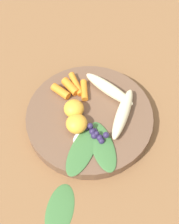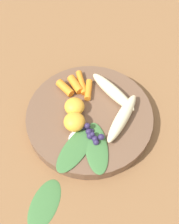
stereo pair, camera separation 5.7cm
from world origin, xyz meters
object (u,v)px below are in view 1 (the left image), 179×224
banana_peeled_left (109,89)px  banana_peeled_right (123,113)px  orange_segment_near (77,124)px  kale_leaf_stray (60,210)px  bowl (90,118)px

banana_peeled_left → banana_peeled_right: 0.07m
orange_segment_near → kale_leaf_stray: size_ratio=0.43×
banana_peeled_right → orange_segment_near: (0.04, 0.10, 0.00)m
bowl → banana_peeled_right: (-0.05, -0.05, 0.03)m
bowl → orange_segment_near: 0.05m
orange_segment_near → banana_peeled_left: bearing=-75.9°
orange_segment_near → bowl: bearing=-77.2°
kale_leaf_stray → bowl: bearing=175.2°
bowl → kale_leaf_stray: 0.21m
banana_peeled_right → orange_segment_near: bearing=124.7°
banana_peeled_left → orange_segment_near: size_ratio=2.93×
orange_segment_near → kale_leaf_stray: bearing=131.2°
banana_peeled_left → orange_segment_near: bearing=93.1°
banana_peeled_left → orange_segment_near: (-0.03, 0.12, 0.00)m
banana_peeled_left → banana_peeled_right: same height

